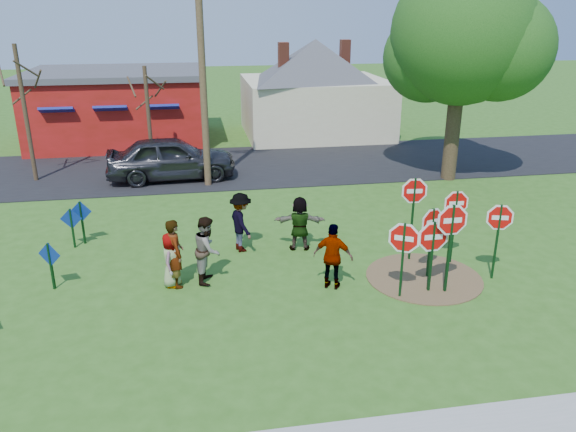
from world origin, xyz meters
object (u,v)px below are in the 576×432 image
Objects in this scene: utility_pole at (202,69)px; leafy_tree at (465,41)px; suv at (171,158)px; stop_sign_c at (451,229)px; stop_sign_d at (456,209)px; person_a at (171,260)px; stop_sign_b at (414,198)px; person_b at (175,253)px; stop_sign_a at (404,244)px.

utility_pole is 10.65m from leafy_tree.
suv is 0.60× the size of utility_pole.
stop_sign_c is 1.10× the size of stop_sign_d.
person_a is at bearing 178.02° from suv.
stop_sign_b is 1.03× the size of stop_sign_c.
stop_sign_d is 1.55× the size of person_a.
person_b is at bearing 166.36° from stop_sign_c.
stop_sign_c is at bearing -115.85° from leafy_tree.
stop_sign_b is at bearing 94.22° from stop_sign_c.
utility_pole is (-5.82, 10.61, 3.00)m from stop_sign_c.
stop_sign_b is 12.04m from suv.
stop_sign_b reaches higher than stop_sign_d.
utility_pole reaches higher than stop_sign_c.
leafy_tree is (6.02, 9.86, 4.31)m from stop_sign_a.
utility_pole is at bearing 129.89° from stop_sign_b.
stop_sign_b is at bearing 162.08° from stop_sign_d.
person_a is at bearing -169.51° from stop_sign_b.
suv is at bearing 170.93° from leafy_tree.
stop_sign_c reaches higher than person_b.
stop_sign_d reaches higher than stop_sign_a.
person_a is at bearing 65.75° from person_b.
utility_pole is at bearing -21.66° from person_b.
stop_sign_d is at bearing 67.55° from stop_sign_a.
suv is 13.14m from leafy_tree.
stop_sign_b is 1.76× the size of person_a.
stop_sign_d is 8.08m from person_a.
stop_sign_b is 9.95m from leafy_tree.
suv is at bearing 132.88° from stop_sign_b.
stop_sign_a is at bearing -156.01° from suv.
person_b is 0.21× the size of leafy_tree.
stop_sign_b is 0.30× the size of leafy_tree.
suv is (-6.04, 11.79, -0.52)m from stop_sign_a.
utility_pole is at bearing 142.51° from stop_sign_a.
stop_sign_b is 0.49× the size of suv.
person_a is 0.17× the size of utility_pole.
leafy_tree is at bearing -69.22° from person_b.
stop_sign_c is 0.28× the size of utility_pole.
stop_sign_c reaches higher than suv.
person_a is (-6.92, -0.49, -1.17)m from stop_sign_b.
stop_sign_d is 0.26× the size of utility_pole.
person_b is (-6.98, 1.57, -0.85)m from stop_sign_c.
leafy_tree is at bearing 88.01° from stop_sign_a.
stop_sign_a is 2.43m from stop_sign_b.
stop_sign_c reaches higher than person_a.
stop_sign_b is (1.08, 2.14, 0.44)m from stop_sign_a.
suv is 0.61× the size of leafy_tree.
stop_sign_d is 13.03m from suv.
utility_pole is 1.01× the size of leafy_tree.
stop_sign_b is 2.10m from stop_sign_c.
stop_sign_b is at bearing 92.55° from stop_sign_a.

